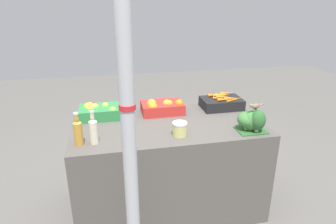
# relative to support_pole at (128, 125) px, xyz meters

# --- Properties ---
(ground_plane) EXTENTS (10.00, 10.00, 0.00)m
(ground_plane) POSITION_rel_support_pole_xyz_m (0.37, 0.70, -1.13)
(ground_plane) COLOR #605E59
(market_table) EXTENTS (1.56, 0.83, 0.81)m
(market_table) POSITION_rel_support_pole_xyz_m (0.37, 0.70, -0.72)
(market_table) COLOR #56514C
(market_table) RESTS_ON ground_plane
(support_pole) EXTENTS (0.09, 0.09, 2.25)m
(support_pole) POSITION_rel_support_pole_xyz_m (0.00, 0.00, 0.00)
(support_pole) COLOR #B7BABF
(support_pole) RESTS_ON ground_plane
(apple_crate) EXTENTS (0.37, 0.25, 0.13)m
(apple_crate) POSITION_rel_support_pole_xyz_m (-0.18, 0.96, -0.26)
(apple_crate) COLOR #2D8442
(apple_crate) RESTS_ON market_table
(orange_crate) EXTENTS (0.37, 0.25, 0.14)m
(orange_crate) POSITION_rel_support_pole_xyz_m (0.37, 0.94, -0.26)
(orange_crate) COLOR red
(orange_crate) RESTS_ON market_table
(carrot_crate) EXTENTS (0.37, 0.25, 0.13)m
(carrot_crate) POSITION_rel_support_pole_xyz_m (0.94, 0.95, -0.26)
(carrot_crate) COLOR black
(carrot_crate) RESTS_ON market_table
(broccoli_pile) EXTENTS (0.22, 0.19, 0.18)m
(broccoli_pile) POSITION_rel_support_pole_xyz_m (0.97, 0.42, -0.23)
(broccoli_pile) COLOR #2D602D
(broccoli_pile) RESTS_ON market_table
(juice_bottle_amber) EXTENTS (0.06, 0.06, 0.24)m
(juice_bottle_amber) POSITION_rel_support_pole_xyz_m (-0.32, 0.46, -0.22)
(juice_bottle_amber) COLOR gold
(juice_bottle_amber) RESTS_ON market_table
(juice_bottle_cloudy) EXTENTS (0.06, 0.06, 0.25)m
(juice_bottle_cloudy) POSITION_rel_support_pole_xyz_m (-0.22, 0.46, -0.21)
(juice_bottle_cloudy) COLOR beige
(juice_bottle_cloudy) RESTS_ON market_table
(pickle_jar) EXTENTS (0.11, 0.11, 0.11)m
(pickle_jar) POSITION_rel_support_pole_xyz_m (0.41, 0.46, -0.26)
(pickle_jar) COLOR #D1CC75
(pickle_jar) RESTS_ON market_table
(sparrow_bird) EXTENTS (0.13, 0.05, 0.05)m
(sparrow_bird) POSITION_rel_support_pole_xyz_m (0.98, 0.41, -0.11)
(sparrow_bird) COLOR #4C3D2D
(sparrow_bird) RESTS_ON broccoli_pile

